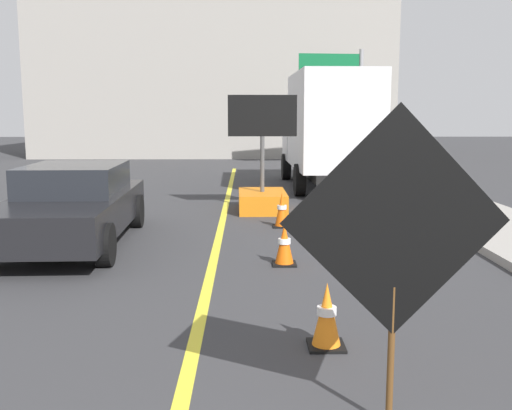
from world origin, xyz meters
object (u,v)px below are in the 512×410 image
pickup_car (73,205)px  box_truck (328,128)px  arrow_board_trailer (262,190)px  highway_guide_sign (343,87)px  traffic_cone_mid_lane (284,244)px  traffic_cone_near_sign (327,316)px  roadwork_sign (396,228)px  traffic_cone_far_lane (282,210)px

pickup_car → box_truck: bearing=55.0°
box_truck → arrow_board_trailer: bearing=-116.2°
pickup_car → highway_guide_sign: size_ratio=0.95×
box_truck → traffic_cone_mid_lane: bearing=-101.5°
traffic_cone_near_sign → arrow_board_trailer: bearing=92.8°
arrow_board_trailer → roadwork_sign: bearing=-86.1°
box_truck → traffic_cone_far_lane: box_truck is taller
roadwork_sign → traffic_cone_near_sign: roadwork_sign is taller
pickup_car → roadwork_sign: bearing=-56.8°
arrow_board_trailer → traffic_cone_mid_lane: 5.13m
highway_guide_sign → traffic_cone_far_lane: highway_guide_sign is taller
highway_guide_sign → pickup_car: bearing=-114.9°
traffic_cone_near_sign → box_truck: bearing=82.3°
box_truck → traffic_cone_mid_lane: (-1.92, -9.42, -1.53)m
arrow_board_trailer → traffic_cone_mid_lane: size_ratio=4.19×
arrow_board_trailer → highway_guide_sign: (3.75, 11.78, 2.94)m
box_truck → pickup_car: 9.68m
roadwork_sign → pickup_car: 7.46m
traffic_cone_mid_lane → traffic_cone_far_lane: 3.04m
roadwork_sign → pickup_car: roadwork_sign is taller
traffic_cone_near_sign → traffic_cone_far_lane: traffic_cone_far_lane is taller
traffic_cone_near_sign → traffic_cone_far_lane: bearing=90.6°
roadwork_sign → traffic_cone_mid_lane: roadwork_sign is taller
box_truck → highway_guide_sign: highway_guide_sign is taller
box_truck → traffic_cone_mid_lane: 9.73m
traffic_cone_mid_lane → traffic_cone_far_lane: (0.14, 3.03, 0.03)m
arrow_board_trailer → highway_guide_sign: bearing=72.4°
highway_guide_sign → traffic_cone_near_sign: highway_guide_sign is taller
roadwork_sign → pickup_car: size_ratio=0.49×
box_truck → traffic_cone_mid_lane: box_truck is taller
traffic_cone_far_lane → traffic_cone_near_sign: bearing=-89.4°
roadwork_sign → traffic_cone_mid_lane: 4.83m
roadwork_sign → traffic_cone_mid_lane: (-0.47, 4.67, -1.15)m
roadwork_sign → traffic_cone_far_lane: (-0.33, 7.70, -1.12)m
pickup_car → traffic_cone_far_lane: bearing=21.7°
traffic_cone_near_sign → traffic_cone_mid_lane: bearing=93.7°
highway_guide_sign → traffic_cone_near_sign: 20.61m
box_truck → pickup_car: bearing=-125.0°
pickup_car → traffic_cone_mid_lane: bearing=-23.2°
box_truck → highway_guide_sign: size_ratio=1.34×
arrow_board_trailer → pickup_car: 4.94m
pickup_car → traffic_cone_near_sign: bearing=-51.2°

